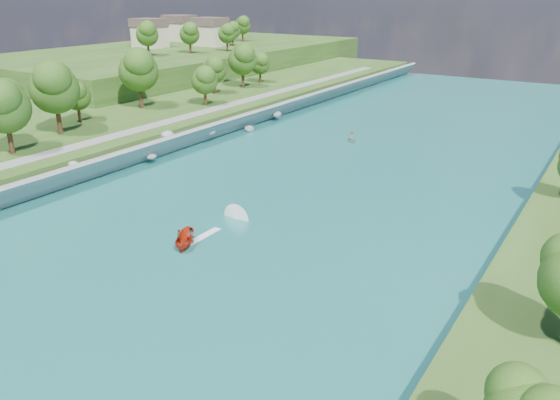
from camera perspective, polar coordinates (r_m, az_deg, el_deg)
The scene contains 10 objects.
ground at distance 55.59m, azimuth -11.60°, elevation -6.41°, with size 260.00×260.00×0.00m, color #2D5119.
river_water at distance 69.80m, azimuth -0.25°, elevation -0.09°, with size 55.00×240.00×0.10m, color #1A635F.
berm_west at distance 104.08m, azimuth -24.17°, elevation 6.18°, with size 45.00×240.00×3.50m, color #2D5119.
ridge_west at distance 176.45m, azimuth -9.81°, elevation 14.04°, with size 60.00×120.00×9.00m, color #2D5119.
riprap_bank at distance 84.98m, azimuth -15.31°, elevation 4.31°, with size 4.68×236.00×4.08m.
riverside_path at distance 89.82m, azimuth -18.03°, elevation 6.06°, with size 3.00×200.00×0.10m, color gray.
ridge_houses at distance 183.46m, azimuth -10.39°, elevation 17.03°, with size 29.50×29.50×8.40m.
trees_ridge at distance 166.39m, azimuth -7.79°, elevation 16.96°, with size 20.99×55.00×10.41m.
motorboat at distance 59.01m, azimuth -8.99°, elevation -3.67°, with size 3.60×19.06×2.02m.
raft at distance 98.49m, azimuth 7.50°, elevation 6.32°, with size 3.02×3.25×1.61m.
Camera 1 is at (35.43, -34.59, 25.27)m, focal length 35.00 mm.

